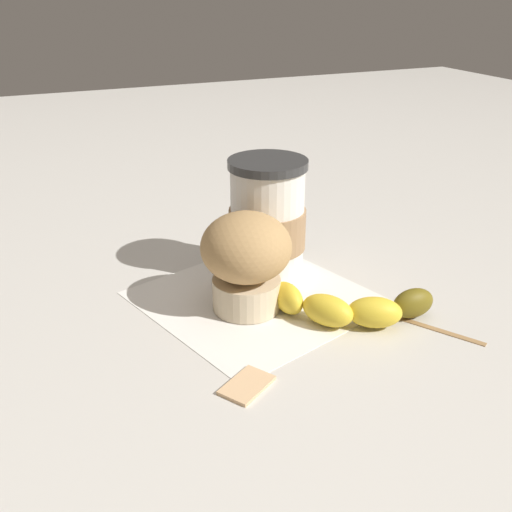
{
  "coord_description": "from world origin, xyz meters",
  "views": [
    {
      "loc": [
        0.56,
        -0.24,
        0.34
      ],
      "look_at": [
        0.0,
        0.0,
        0.06
      ],
      "focal_mm": 42.0,
      "sensor_mm": 36.0,
      "label": 1
    }
  ],
  "objects_px": {
    "banana": "(351,307)",
    "sugar_packet": "(247,384)",
    "coffee_cup": "(267,221)",
    "muffin": "(246,257)"
  },
  "relations": [
    {
      "from": "muffin",
      "to": "sugar_packet",
      "type": "distance_m",
      "value": 0.16
    },
    {
      "from": "sugar_packet",
      "to": "banana",
      "type": "bearing_deg",
      "value": 112.52
    },
    {
      "from": "coffee_cup",
      "to": "muffin",
      "type": "distance_m",
      "value": 0.09
    },
    {
      "from": "coffee_cup",
      "to": "banana",
      "type": "distance_m",
      "value": 0.16
    },
    {
      "from": "coffee_cup",
      "to": "muffin",
      "type": "height_order",
      "value": "coffee_cup"
    },
    {
      "from": "banana",
      "to": "sugar_packet",
      "type": "distance_m",
      "value": 0.16
    },
    {
      "from": "banana",
      "to": "sugar_packet",
      "type": "height_order",
      "value": "banana"
    },
    {
      "from": "coffee_cup",
      "to": "sugar_packet",
      "type": "distance_m",
      "value": 0.24
    },
    {
      "from": "coffee_cup",
      "to": "sugar_packet",
      "type": "height_order",
      "value": "coffee_cup"
    },
    {
      "from": "muffin",
      "to": "banana",
      "type": "height_order",
      "value": "muffin"
    }
  ]
}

